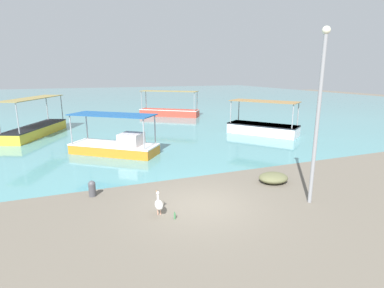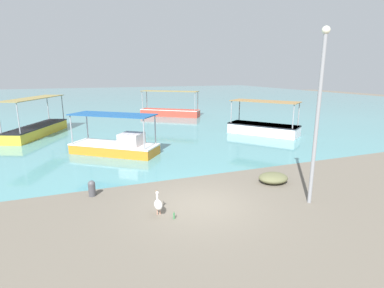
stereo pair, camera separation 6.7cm
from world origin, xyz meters
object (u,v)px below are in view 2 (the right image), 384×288
fishing_boat_far_right (170,111)px  lamp_post (318,110)px  net_pile (273,178)px  fishing_boat_near_right (263,127)px  pelican (158,204)px  fishing_boat_outer (37,128)px  glass_bottle (174,216)px  mooring_bollard (92,188)px  fishing_boat_near_left (117,145)px

fishing_boat_far_right → lamp_post: size_ratio=0.99×
lamp_post → net_pile: (-0.01, 2.29, -3.34)m
fishing_boat_near_right → pelican: 15.60m
fishing_boat_far_right → net_pile: (-1.74, -21.92, -0.35)m
fishing_boat_outer → pelican: fishing_boat_outer is taller
fishing_boat_outer → glass_bottle: 18.08m
fishing_boat_outer → mooring_bollard: (3.41, -14.03, -0.23)m
fishing_boat_far_right → pelican: 24.26m
fishing_boat_near_right → fishing_boat_far_right: size_ratio=0.88×
fishing_boat_outer → pelican: 17.43m
fishing_boat_near_right → lamp_post: 13.39m
mooring_bollard → glass_bottle: size_ratio=2.43×
fishing_boat_near_right → net_pile: bearing=-121.6°
net_pile → fishing_boat_far_right: bearing=85.5°
fishing_boat_near_right → glass_bottle: 15.68m
fishing_boat_near_right → fishing_boat_near_left: (-11.78, -1.87, -0.01)m
pelican → net_pile: pelican is taller
lamp_post → net_pile: 4.06m
fishing_boat_outer → glass_bottle: bearing=-70.9°
mooring_bollard → net_pile: mooring_bollard is taller
fishing_boat_far_right → pelican: (-7.40, -23.10, -0.19)m
lamp_post → net_pile: lamp_post is taller
fishing_boat_near_right → lamp_post: (-5.77, -11.71, 2.99)m
net_pile → glass_bottle: bearing=-161.9°
fishing_boat_far_right → net_pile: size_ratio=4.66×
fishing_boat_far_right → fishing_boat_near_left: 16.32m
fishing_boat_outer → lamp_post: size_ratio=1.10×
net_pile → glass_bottle: net_pile is taller
pelican → glass_bottle: (0.41, -0.54, -0.27)m
fishing_boat_near_right → fishing_boat_near_left: fishing_boat_near_right is taller
fishing_boat_near_left → mooring_bollard: (-1.77, -6.22, -0.21)m
fishing_boat_near_right → lamp_post: size_ratio=0.87×
pelican → mooring_bollard: (-2.10, 2.51, -0.03)m
fishing_boat_near_left → mooring_bollard: bearing=-105.9°
fishing_boat_outer → mooring_bollard: bearing=-76.4°
lamp_post → glass_bottle: bearing=173.7°
net_pile → fishing_boat_outer: bearing=126.0°
fishing_boat_far_right → glass_bottle: 24.65m
mooring_bollard → lamp_post: bearing=-25.0°
lamp_post → net_pile: size_ratio=4.73×
fishing_boat_near_right → lamp_post: bearing=-116.2°
fishing_boat_outer → pelican: bearing=-71.6°
fishing_boat_near_right → pelican: fishing_boat_near_right is taller
fishing_boat_far_right → pelican: size_ratio=7.85×
fishing_boat_far_right → fishing_boat_near_left: bearing=-118.3°
fishing_boat_near_left → pelican: bearing=-87.8°
glass_bottle → fishing_boat_outer: bearing=109.1°
net_pile → pelican: bearing=-168.2°
fishing_boat_near_right → glass_bottle: fishing_boat_near_right is taller
mooring_bollard → fishing_boat_near_left: bearing=74.1°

